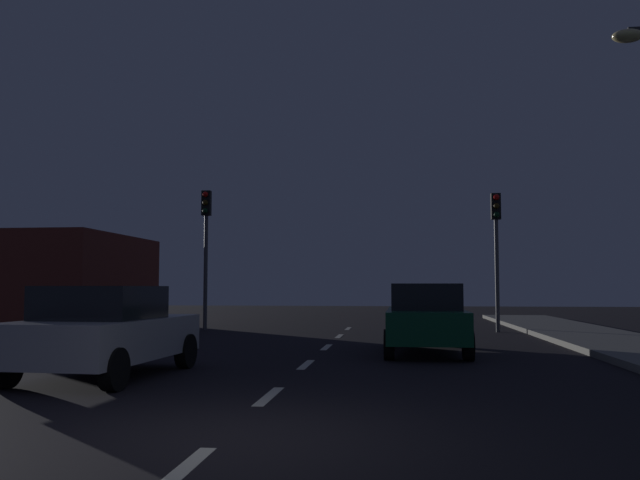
{
  "coord_description": "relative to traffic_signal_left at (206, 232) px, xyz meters",
  "views": [
    {
      "loc": [
        1.78,
        -6.61,
        1.52
      ],
      "look_at": [
        -0.62,
        14.16,
        3.01
      ],
      "focal_mm": 37.14,
      "sensor_mm": 36.0,
      "label": 1
    }
  ],
  "objects": [
    {
      "name": "ground_plane",
      "position": [
        5.02,
        -9.43,
        -3.5
      ],
      "size": [
        80.0,
        80.0,
        0.0
      ],
      "primitive_type": "plane",
      "color": "black"
    },
    {
      "name": "lane_stripe_nearest",
      "position": [
        5.02,
        -17.63,
        -3.49
      ],
      "size": [
        0.16,
        1.6,
        0.01
      ],
      "primitive_type": "cube",
      "color": "silver",
      "rests_on": "ground_plane"
    },
    {
      "name": "lane_stripe_second",
      "position": [
        5.02,
        -13.83,
        -3.49
      ],
      "size": [
        0.16,
        1.6,
        0.01
      ],
      "primitive_type": "cube",
      "color": "silver",
      "rests_on": "ground_plane"
    },
    {
      "name": "lane_stripe_third",
      "position": [
        5.02,
        -10.03,
        -3.49
      ],
      "size": [
        0.16,
        1.6,
        0.01
      ],
      "primitive_type": "cube",
      "color": "silver",
      "rests_on": "ground_plane"
    },
    {
      "name": "lane_stripe_fourth",
      "position": [
        5.02,
        -6.23,
        -3.49
      ],
      "size": [
        0.16,
        1.6,
        0.01
      ],
      "primitive_type": "cube",
      "color": "silver",
      "rests_on": "ground_plane"
    },
    {
      "name": "lane_stripe_fifth",
      "position": [
        5.02,
        -2.43,
        -3.49
      ],
      "size": [
        0.16,
        1.6,
        0.01
      ],
      "primitive_type": "cube",
      "color": "silver",
      "rests_on": "ground_plane"
    },
    {
      "name": "lane_stripe_sixth",
      "position": [
        5.02,
        1.37,
        -3.49
      ],
      "size": [
        0.16,
        1.6,
        0.01
      ],
      "primitive_type": "cube",
      "color": "silver",
      "rests_on": "ground_plane"
    },
    {
      "name": "traffic_signal_left",
      "position": [
        0.0,
        0.0,
        0.0
      ],
      "size": [
        0.32,
        0.38,
        5.0
      ],
      "color": "#4C4C51",
      "rests_on": "ground_plane"
    },
    {
      "name": "traffic_signal_right",
      "position": [
        10.2,
        -0.0,
        -0.17
      ],
      "size": [
        0.32,
        0.38,
        4.74
      ],
      "color": "#4C4C51",
      "rests_on": "ground_plane"
    },
    {
      "name": "car_stopped_ahead",
      "position": [
        7.46,
        -7.48,
        -2.7
      ],
      "size": [
        1.88,
        4.24,
        1.6
      ],
      "color": "#0F4C2D",
      "rests_on": "ground_plane"
    },
    {
      "name": "car_adjacent_lane",
      "position": [
        1.88,
        -12.26,
        -2.72
      ],
      "size": [
        2.18,
        4.04,
        1.54
      ],
      "color": "silver",
      "rests_on": "ground_plane"
    },
    {
      "name": "storefront_left",
      "position": [
        -5.84,
        0.04,
        -1.79
      ],
      "size": [
        5.71,
        6.76,
        3.41
      ],
      "primitive_type": "cube",
      "color": "maroon",
      "rests_on": "ground_plane"
    }
  ]
}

